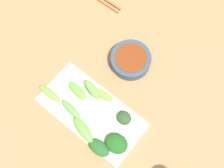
{
  "coord_description": "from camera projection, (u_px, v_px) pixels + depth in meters",
  "views": [
    {
      "loc": [
        0.16,
        0.17,
        0.86
      ],
      "look_at": [
        -0.04,
        0.01,
        0.05
      ],
      "focal_mm": 44.13,
      "sensor_mm": 36.0,
      "label": 1
    }
  ],
  "objects": [
    {
      "name": "tabletop",
      "position": [
        102.0,
        96.0,
        0.88
      ],
      "size": [
        2.1,
        2.1,
        0.02
      ],
      "primitive_type": "cube",
      "color": "#9E754F",
      "rests_on": "ground"
    },
    {
      "name": "sauce_bowl",
      "position": [
        131.0,
        60.0,
        0.88
      ],
      "size": [
        0.13,
        0.13,
        0.04
      ],
      "color": "#31465A",
      "rests_on": "tabletop"
    },
    {
      "name": "serving_plate",
      "position": [
        92.0,
        112.0,
        0.85
      ],
      "size": [
        0.16,
        0.33,
        0.01
      ],
      "primitive_type": "cube",
      "color": "silver",
      "rests_on": "tabletop"
    },
    {
      "name": "broccoli_stalk_0",
      "position": [
        71.0,
        109.0,
        0.83
      ],
      "size": [
        0.03,
        0.08,
        0.03
      ],
      "primitive_type": "ellipsoid",
      "rotation": [
        0.0,
        0.0,
        -0.12
      ],
      "color": "#61A74D",
      "rests_on": "serving_plate"
    },
    {
      "name": "broccoli_stalk_1",
      "position": [
        77.0,
        91.0,
        0.85
      ],
      "size": [
        0.04,
        0.08,
        0.02
      ],
      "primitive_type": "ellipsoid",
      "rotation": [
        0.0,
        0.0,
        -0.16
      ],
      "color": "#67B944",
      "rests_on": "serving_plate"
    },
    {
      "name": "broccoli_leafy_2",
      "position": [
        124.0,
        118.0,
        0.82
      ],
      "size": [
        0.05,
        0.05,
        0.02
      ],
      "primitive_type": "ellipsoid",
      "rotation": [
        0.0,
        0.0,
        -0.12
      ],
      "color": "#274925",
      "rests_on": "serving_plate"
    },
    {
      "name": "broccoli_stalk_3",
      "position": [
        103.0,
        96.0,
        0.84
      ],
      "size": [
        0.03,
        0.07,
        0.02
      ],
      "primitive_type": "ellipsoid",
      "rotation": [
        0.0,
        0.0,
        0.08
      ],
      "color": "#78B643",
      "rests_on": "serving_plate"
    },
    {
      "name": "broccoli_leafy_4",
      "position": [
        116.0,
        143.0,
        0.8
      ],
      "size": [
        0.07,
        0.08,
        0.03
      ],
      "primitive_type": "ellipsoid",
      "rotation": [
        0.0,
        0.0,
        0.17
      ],
      "color": "#1E561D",
      "rests_on": "serving_plate"
    },
    {
      "name": "broccoli_leafy_5",
      "position": [
        99.0,
        148.0,
        0.8
      ],
      "size": [
        0.04,
        0.07,
        0.02
      ],
      "primitive_type": "ellipsoid",
      "rotation": [
        0.0,
        0.0,
        0.05
      ],
      "color": "#215625",
      "rests_on": "serving_plate"
    },
    {
      "name": "broccoli_stalk_6",
      "position": [
        50.0,
        94.0,
        0.85
      ],
      "size": [
        0.03,
        0.08,
        0.02
      ],
      "primitive_type": "ellipsoid",
      "rotation": [
        0.0,
        0.0,
        0.02
      ],
      "color": "#72B545",
      "rests_on": "serving_plate"
    },
    {
      "name": "broccoli_stalk_7",
      "position": [
        92.0,
        89.0,
        0.85
      ],
      "size": [
        0.04,
        0.08,
        0.03
      ],
      "primitive_type": "ellipsoid",
      "rotation": [
        0.0,
        0.0,
        -0.25
      ],
      "color": "#6DB74B",
      "rests_on": "serving_plate"
    },
    {
      "name": "broccoli_stalk_8",
      "position": [
        83.0,
        130.0,
        0.81
      ],
      "size": [
        0.05,
        0.09,
        0.03
      ],
      "primitive_type": "ellipsoid",
      "rotation": [
        0.0,
        0.0,
        -0.27
      ],
      "color": "#68BB4A",
      "rests_on": "serving_plate"
    }
  ]
}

